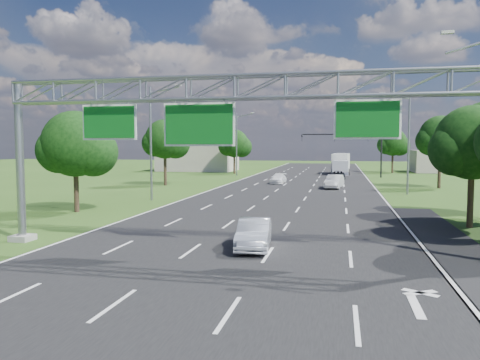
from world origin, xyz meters
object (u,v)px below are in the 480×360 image
(sign_gantry, at_px, (238,101))
(silver_sedan, at_px, (254,234))
(traffic_signal, at_px, (358,144))
(box_truck, at_px, (341,164))

(sign_gantry, distance_m, silver_sedan, 6.27)
(silver_sedan, bearing_deg, traffic_signal, 77.17)
(silver_sedan, distance_m, box_truck, 60.53)
(traffic_signal, xyz_separation_m, box_truck, (-2.46, 8.14, -3.51))
(sign_gantry, distance_m, traffic_signal, 53.51)
(sign_gantry, bearing_deg, traffic_signal, 82.32)
(traffic_signal, bearing_deg, silver_sedan, -97.13)
(traffic_signal, height_order, silver_sedan, traffic_signal)
(sign_gantry, xyz_separation_m, silver_sedan, (0.62, 0.76, -6.19))
(sign_gantry, bearing_deg, silver_sedan, 50.85)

